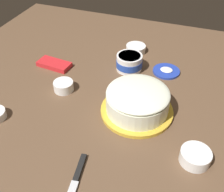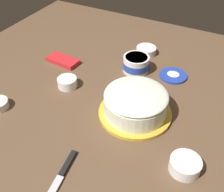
% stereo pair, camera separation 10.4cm
% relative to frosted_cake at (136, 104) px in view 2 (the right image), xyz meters
% --- Properties ---
extents(ground_plane, '(1.54, 1.54, 0.00)m').
position_rel_frosted_cake_xyz_m(ground_plane, '(0.16, -0.03, -0.05)').
color(ground_plane, brown).
extents(frosted_cake, '(0.27, 0.27, 0.11)m').
position_rel_frosted_cake_xyz_m(frosted_cake, '(0.00, 0.00, 0.00)').
color(frosted_cake, gold).
rests_on(frosted_cake, ground_plane).
extents(frosting_tub, '(0.12, 0.12, 0.07)m').
position_rel_frosted_cake_xyz_m(frosting_tub, '(0.11, -0.26, -0.01)').
color(frosting_tub, white).
rests_on(frosting_tub, ground_plane).
extents(frosting_tub_lid, '(0.12, 0.12, 0.02)m').
position_rel_frosted_cake_xyz_m(frosting_tub_lid, '(-0.05, -0.30, -0.05)').
color(frosting_tub_lid, '#233DAD').
rests_on(frosting_tub_lid, ground_plane).
extents(spreading_knife, '(0.05, 0.24, 0.01)m').
position_rel_frosted_cake_xyz_m(spreading_knife, '(0.09, 0.35, -0.05)').
color(spreading_knife, silver).
rests_on(spreading_knife, ground_plane).
extents(sprinkle_bowl_blue, '(0.08, 0.08, 0.04)m').
position_rel_frosted_cake_xyz_m(sprinkle_bowl_blue, '(0.32, -0.03, -0.03)').
color(sprinkle_bowl_blue, white).
rests_on(sprinkle_bowl_blue, ground_plane).
extents(sprinkle_bowl_yellow, '(0.10, 0.10, 0.04)m').
position_rel_frosted_cake_xyz_m(sprinkle_bowl_yellow, '(-0.23, 0.15, -0.03)').
color(sprinkle_bowl_yellow, white).
rests_on(sprinkle_bowl_yellow, ground_plane).
extents(sprinkle_bowl_pink, '(0.10, 0.10, 0.03)m').
position_rel_frosted_cake_xyz_m(sprinkle_bowl_pink, '(0.13, -0.42, -0.03)').
color(sprinkle_bowl_pink, white).
rests_on(sprinkle_bowl_pink, ground_plane).
extents(candy_box_lower, '(0.16, 0.09, 0.02)m').
position_rel_frosted_cake_xyz_m(candy_box_lower, '(0.44, -0.17, -0.04)').
color(candy_box_lower, red).
rests_on(candy_box_lower, ground_plane).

